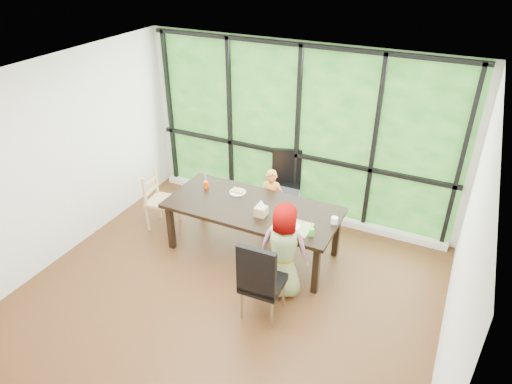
# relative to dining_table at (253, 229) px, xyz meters

# --- Properties ---
(ground) EXTENTS (5.00, 5.00, 0.00)m
(ground) POSITION_rel_dining_table_xyz_m (0.12, -0.91, -0.38)
(ground) COLOR black
(ground) RESTS_ON ground
(back_wall) EXTENTS (5.00, 0.00, 5.00)m
(back_wall) POSITION_rel_dining_table_xyz_m (0.12, 1.34, 0.98)
(back_wall) COLOR silver
(back_wall) RESTS_ON ground
(foliage_backdrop) EXTENTS (4.80, 0.02, 2.65)m
(foliage_backdrop) POSITION_rel_dining_table_xyz_m (0.12, 1.32, 0.98)
(foliage_backdrop) COLOR #174F17
(foliage_backdrop) RESTS_ON back_wall
(window_mullions) EXTENTS (4.80, 0.06, 2.65)m
(window_mullions) POSITION_rel_dining_table_xyz_m (0.12, 1.28, 0.98)
(window_mullions) COLOR black
(window_mullions) RESTS_ON back_wall
(window_sill) EXTENTS (4.80, 0.12, 0.10)m
(window_sill) POSITION_rel_dining_table_xyz_m (0.12, 1.24, -0.33)
(window_sill) COLOR silver
(window_sill) RESTS_ON ground
(dining_table) EXTENTS (2.41, 1.16, 0.75)m
(dining_table) POSITION_rel_dining_table_xyz_m (0.00, 0.00, 0.00)
(dining_table) COLOR black
(dining_table) RESTS_ON ground
(chair_window_leather) EXTENTS (0.58, 0.58, 1.08)m
(chair_window_leather) POSITION_rel_dining_table_xyz_m (0.05, 1.06, 0.17)
(chair_window_leather) COLOR black
(chair_window_leather) RESTS_ON ground
(chair_interior_leather) EXTENTS (0.48, 0.48, 1.08)m
(chair_interior_leather) POSITION_rel_dining_table_xyz_m (0.65, -1.05, 0.17)
(chair_interior_leather) COLOR black
(chair_interior_leather) RESTS_ON ground
(chair_end_beech) EXTENTS (0.46, 0.47, 0.90)m
(chair_end_beech) POSITION_rel_dining_table_xyz_m (-1.51, -0.02, 0.08)
(chair_end_beech) COLOR tan
(chair_end_beech) RESTS_ON ground
(child_toddler) EXTENTS (0.39, 0.28, 0.99)m
(child_toddler) POSITION_rel_dining_table_xyz_m (0.00, 0.63, 0.12)
(child_toddler) COLOR orange
(child_toddler) RESTS_ON ground
(child_older) EXTENTS (0.67, 0.49, 1.27)m
(child_older) POSITION_rel_dining_table_xyz_m (0.70, -0.59, 0.26)
(child_older) COLOR slate
(child_older) RESTS_ON ground
(placemat) EXTENTS (0.48, 0.35, 0.01)m
(placemat) POSITION_rel_dining_table_xyz_m (0.67, -0.22, 0.38)
(placemat) COLOR tan
(placemat) RESTS_ON dining_table
(plate_far) EXTENTS (0.23, 0.23, 0.01)m
(plate_far) POSITION_rel_dining_table_xyz_m (-0.36, 0.24, 0.38)
(plate_far) COLOR white
(plate_far) RESTS_ON dining_table
(plate_near) EXTENTS (0.22, 0.22, 0.01)m
(plate_near) POSITION_rel_dining_table_xyz_m (0.66, -0.22, 0.38)
(plate_near) COLOR white
(plate_near) RESTS_ON dining_table
(orange_cup) EXTENTS (0.07, 0.07, 0.11)m
(orange_cup) POSITION_rel_dining_table_xyz_m (-0.83, 0.16, 0.43)
(orange_cup) COLOR #F14500
(orange_cup) RESTS_ON dining_table
(green_cup) EXTENTS (0.07, 0.07, 0.10)m
(green_cup) POSITION_rel_dining_table_xyz_m (0.95, -0.31, 0.43)
(green_cup) COLOR #48D333
(green_cup) RESTS_ON dining_table
(white_mug) EXTENTS (0.09, 0.09, 0.09)m
(white_mug) POSITION_rel_dining_table_xyz_m (1.12, 0.08, 0.42)
(white_mug) COLOR white
(white_mug) RESTS_ON dining_table
(tissue_box) EXTENTS (0.15, 0.15, 0.13)m
(tissue_box) POSITION_rel_dining_table_xyz_m (0.20, -0.16, 0.44)
(tissue_box) COLOR tan
(tissue_box) RESTS_ON dining_table
(crepe_rolls_far) EXTENTS (0.20, 0.12, 0.04)m
(crepe_rolls_far) POSITION_rel_dining_table_xyz_m (-0.36, 0.24, 0.41)
(crepe_rolls_far) COLOR tan
(crepe_rolls_far) RESTS_ON plate_far
(crepe_rolls_near) EXTENTS (0.05, 0.12, 0.04)m
(crepe_rolls_near) POSITION_rel_dining_table_xyz_m (0.66, -0.22, 0.41)
(crepe_rolls_near) COLOR tan
(crepe_rolls_near) RESTS_ON plate_near
(straw_white) EXTENTS (0.01, 0.04, 0.20)m
(straw_white) POSITION_rel_dining_table_xyz_m (-0.83, 0.16, 0.52)
(straw_white) COLOR white
(straw_white) RESTS_ON orange_cup
(straw_pink) EXTENTS (0.01, 0.04, 0.20)m
(straw_pink) POSITION_rel_dining_table_xyz_m (0.95, -0.31, 0.52)
(straw_pink) COLOR pink
(straw_pink) RESTS_ON green_cup
(tissue) EXTENTS (0.12, 0.12, 0.11)m
(tissue) POSITION_rel_dining_table_xyz_m (0.20, -0.16, 0.56)
(tissue) COLOR white
(tissue) RESTS_ON tissue_box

